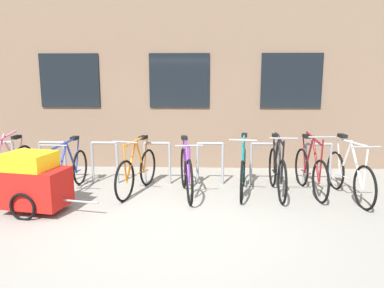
% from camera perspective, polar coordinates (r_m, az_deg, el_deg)
% --- Properties ---
extents(ground_plane, '(42.00, 42.00, 0.00)m').
position_cam_1_polar(ground_plane, '(5.19, -4.35, -12.21)').
color(ground_plane, gray).
extents(storefront_building, '(28.00, 7.37, 5.08)m').
position_cam_1_polar(storefront_building, '(11.65, -0.73, 13.03)').
color(storefront_building, '#7A604C').
rests_on(storefront_building, ground).
extents(bike_rack, '(6.52, 0.05, 0.81)m').
position_cam_1_polar(bike_rack, '(6.89, -5.49, -2.34)').
color(bike_rack, gray).
rests_on(bike_rack, ground).
extents(bicycle_blue, '(0.44, 1.76, 0.97)m').
position_cam_1_polar(bicycle_blue, '(6.72, -18.83, -4.16)').
color(bicycle_blue, black).
rests_on(bicycle_blue, ground).
extents(bicycle_purple, '(0.44, 1.69, 0.99)m').
position_cam_1_polar(bicycle_purple, '(6.25, -0.90, -4.43)').
color(bicycle_purple, black).
rests_on(bicycle_purple, ground).
extents(bicycle_orange, '(0.54, 1.61, 1.00)m').
position_cam_1_polar(bicycle_orange, '(6.47, -8.60, -4.19)').
color(bicycle_orange, black).
rests_on(bicycle_orange, ground).
extents(bicycle_teal, '(0.44, 1.71, 1.04)m').
position_cam_1_polar(bicycle_teal, '(6.44, 8.01, -4.17)').
color(bicycle_teal, black).
rests_on(bicycle_teal, ground).
extents(bicycle_white, '(0.44, 1.75, 1.05)m').
position_cam_1_polar(bicycle_white, '(6.63, 23.39, -4.51)').
color(bicycle_white, black).
rests_on(bicycle_white, ground).
extents(bicycle_maroon, '(0.44, 1.67, 1.09)m').
position_cam_1_polar(bicycle_maroon, '(6.67, 18.09, -4.04)').
color(bicycle_maroon, black).
rests_on(bicycle_maroon, ground).
extents(bicycle_black, '(0.44, 1.70, 1.08)m').
position_cam_1_polar(bicycle_black, '(6.47, 13.21, -4.19)').
color(bicycle_black, black).
rests_on(bicycle_black, ground).
extents(bicycle_pink, '(0.44, 1.83, 1.09)m').
position_cam_1_polar(bicycle_pink, '(7.22, -26.98, -3.51)').
color(bicycle_pink, black).
rests_on(bicycle_pink, ground).
extents(bike_trailer, '(1.48, 0.76, 0.92)m').
position_cam_1_polar(bike_trailer, '(5.91, -23.49, -5.45)').
color(bike_trailer, red).
rests_on(bike_trailer, ground).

